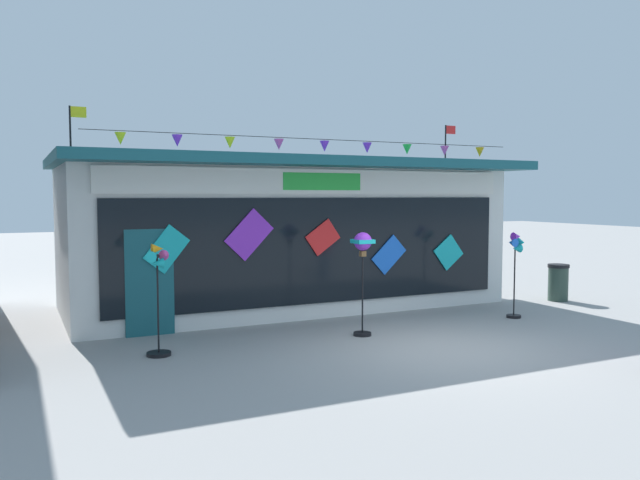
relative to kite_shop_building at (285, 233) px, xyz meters
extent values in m
plane|color=#9E9B99|center=(0.75, -5.16, -1.73)|extent=(80.00, 80.00, 0.00)
cube|color=silver|center=(0.00, 0.06, -0.13)|extent=(9.94, 4.02, 3.22)
cube|color=#195660|center=(0.00, -0.39, 1.58)|extent=(10.34, 4.93, 0.20)
cube|color=white|center=(0.00, -1.99, 1.17)|extent=(9.15, 0.08, 0.51)
cube|color=green|center=(0.00, -2.02, 1.17)|extent=(1.79, 0.04, 0.36)
cube|color=black|center=(0.00, -1.98, -0.27)|extent=(8.95, 0.06, 2.22)
cube|color=#195660|center=(-3.58, -1.99, -0.73)|extent=(0.90, 0.07, 2.00)
cube|color=#19B7BC|center=(-3.26, -2.04, -0.12)|extent=(0.89, 0.03, 0.93)
cube|color=purple|center=(-1.63, -2.04, 0.11)|extent=(1.04, 0.03, 1.05)
cube|color=red|center=(0.00, -2.04, 0.01)|extent=(0.82, 0.03, 0.78)
cube|color=blue|center=(1.63, -2.04, -0.42)|extent=(0.90, 0.03, 0.88)
cube|color=#19B7BC|center=(3.27, -2.04, -0.44)|extent=(0.85, 0.03, 0.85)
cylinder|color=black|center=(0.00, -2.12, 2.04)|extent=(9.55, 0.01, 0.01)
cone|color=yellow|center=(-4.06, -2.12, 1.90)|extent=(0.20, 0.20, 0.22)
cone|color=purple|center=(-3.05, -2.12, 1.90)|extent=(0.20, 0.20, 0.22)
cone|color=yellow|center=(-2.03, -2.12, 1.90)|extent=(0.20, 0.20, 0.22)
cone|color=#EA4CA3|center=(-1.01, -2.12, 1.90)|extent=(0.20, 0.20, 0.22)
cone|color=purple|center=(0.00, -2.12, 1.90)|extent=(0.20, 0.20, 0.22)
cone|color=purple|center=(1.02, -2.12, 1.90)|extent=(0.20, 0.20, 0.22)
cone|color=green|center=(2.04, -2.12, 1.90)|extent=(0.20, 0.20, 0.22)
cone|color=#EA4CA3|center=(3.05, -2.12, 1.90)|extent=(0.20, 0.20, 0.22)
cone|color=orange|center=(4.07, -2.12, 1.90)|extent=(0.20, 0.20, 0.22)
cylinder|color=black|center=(-4.72, 0.06, 2.20)|extent=(0.04, 0.04, 1.03)
cube|color=yellow|center=(-4.56, 0.06, 2.59)|extent=(0.32, 0.02, 0.22)
cylinder|color=black|center=(4.73, 0.06, 2.23)|extent=(0.04, 0.04, 1.09)
cube|color=red|center=(4.89, 0.06, 2.65)|extent=(0.32, 0.02, 0.22)
cylinder|color=black|center=(-3.75, -3.57, -1.70)|extent=(0.40, 0.40, 0.06)
cylinder|color=black|center=(-3.75, -3.57, -0.91)|extent=(0.03, 0.03, 1.65)
cylinder|color=black|center=(-3.75, -3.61, -0.09)|extent=(0.06, 0.04, 0.06)
cone|color=#EA4CA3|center=(-3.63, -3.61, -0.09)|extent=(0.17, 0.18, 0.17)
cone|color=orange|center=(-3.75, -3.61, 0.03)|extent=(0.18, 0.17, 0.17)
cone|color=#19B7BC|center=(-3.87, -3.61, -0.09)|extent=(0.17, 0.18, 0.17)
cone|color=#19B7BC|center=(-3.75, -3.61, -0.21)|extent=(0.18, 0.17, 0.17)
cylinder|color=black|center=(-0.01, -3.74, -1.70)|extent=(0.34, 0.34, 0.06)
cylinder|color=black|center=(-0.01, -3.74, -0.93)|extent=(0.03, 0.03, 1.60)
sphere|color=purple|center=(-0.01, -3.74, 0.04)|extent=(0.34, 0.34, 0.34)
cube|color=#19B7BC|center=(-0.01, -3.74, 0.04)|extent=(0.35, 0.35, 0.07)
cube|color=brown|center=(-0.01, -3.74, -0.19)|extent=(0.10, 0.10, 0.10)
cylinder|color=black|center=(3.78, -3.66, -1.70)|extent=(0.31, 0.31, 0.06)
cylinder|color=black|center=(3.78, -3.66, -0.92)|extent=(0.03, 0.03, 1.62)
cylinder|color=black|center=(3.78, -3.70, -0.11)|extent=(0.06, 0.04, 0.06)
cone|color=#19B7BC|center=(3.90, -3.70, -0.11)|extent=(0.18, 0.19, 0.18)
cone|color=purple|center=(3.78, -3.70, 0.01)|extent=(0.19, 0.18, 0.18)
cone|color=blue|center=(3.65, -3.70, -0.11)|extent=(0.18, 0.19, 0.18)
cone|color=#19B7BC|center=(3.78, -3.70, -0.24)|extent=(0.19, 0.18, 0.18)
cylinder|color=#2D4238|center=(6.33, -2.46, -1.32)|extent=(0.48, 0.48, 0.83)
cylinder|color=black|center=(6.33, -2.46, -0.86)|extent=(0.52, 0.52, 0.08)
camera|label=1|loc=(-5.85, -13.91, 0.89)|focal=35.58mm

